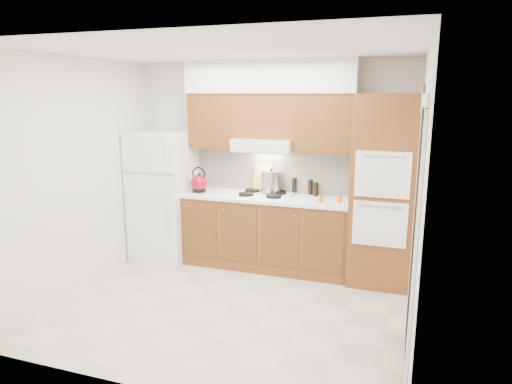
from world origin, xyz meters
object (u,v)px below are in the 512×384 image
Objects in this scene: oven_cabinet at (383,191)px; kettle at (199,183)px; fridge at (164,195)px; stock_pot at (271,181)px.

kettle is (-2.31, -0.05, -0.04)m from oven_cabinet.
fridge is 0.78× the size of oven_cabinet.
fridge is 7.81× the size of kettle.
stock_pot is at bearing 19.75° from kettle.
oven_cabinet reaches higher than fridge.
fridge is at bearing -174.38° from kettle.
oven_cabinet is (2.85, 0.03, 0.24)m from fridge.
stock_pot reaches higher than kettle.
kettle is at bearing -167.33° from stock_pot.
oven_cabinet is at bearing 0.70° from fridge.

